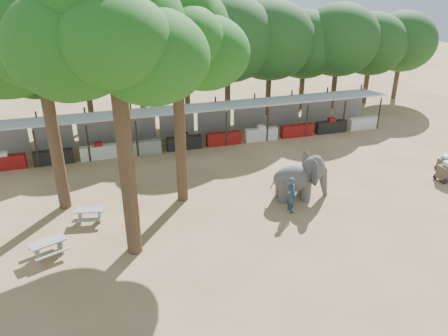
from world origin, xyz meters
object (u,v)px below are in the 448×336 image
object	(u,v)px
yard_tree_back	(172,34)
elephant	(301,177)
picnic_table_near	(48,246)
handler	(291,195)
cart_front	(448,171)
cart_back	(445,162)
yard_tree_center	(109,33)
picnic_table_far	(90,213)
yard_tree_left	(35,44)

from	to	relation	value
yard_tree_back	elephant	bearing A→B (deg)	-16.67
picnic_table_near	handler	bearing A→B (deg)	-20.06
picnic_table_near	cart_front	world-z (taller)	cart_front
cart_back	yard_tree_back	bearing A→B (deg)	163.87
yard_tree_center	picnic_table_near	xyz separation A→B (m)	(-3.44, 0.54, -8.73)
picnic_table_far	yard_tree_left	bearing A→B (deg)	133.43
yard_tree_back	picnic_table_near	bearing A→B (deg)	-151.74
yard_tree_center	picnic_table_far	bearing A→B (deg)	119.28
picnic_table_near	picnic_table_far	distance (m)	2.99
elephant	cart_back	distance (m)	10.15
yard_tree_center	elephant	distance (m)	12.37
yard_tree_back	elephant	xyz separation A→B (m)	(6.18, -1.85, -7.34)
handler	cart_back	size ratio (longest dim) A/B	1.81
yard_tree_center	cart_front	bearing A→B (deg)	4.74
handler	cart_back	world-z (taller)	handler
yard_tree_center	handler	size ratio (longest dim) A/B	6.36
yard_tree_back	picnic_table_far	world-z (taller)	yard_tree_back
handler	elephant	bearing A→B (deg)	-43.12
yard_tree_center	cart_front	size ratio (longest dim) A/B	9.71
picnic_table_far	cart_front	bearing A→B (deg)	6.09
yard_tree_back	yard_tree_center	bearing A→B (deg)	-126.86
handler	picnic_table_far	bearing A→B (deg)	77.27
cart_back	cart_front	bearing A→B (deg)	-139.28
handler	yard_tree_left	bearing A→B (deg)	68.74
elephant	cart_back	size ratio (longest dim) A/B	3.05
yard_tree_center	picnic_table_near	world-z (taller)	yard_tree_center
picnic_table_far	cart_front	world-z (taller)	cart_front
yard_tree_left	handler	bearing A→B (deg)	-20.06
yard_tree_left	yard_tree_back	bearing A→B (deg)	-9.46
yard_tree_left	cart_back	world-z (taller)	yard_tree_left
yard_tree_center	yard_tree_left	bearing A→B (deg)	120.96
cart_front	cart_back	distance (m)	1.64
yard_tree_left	cart_front	bearing A→B (deg)	-9.29
yard_tree_center	cart_back	size ratio (longest dim) A/B	11.50
yard_tree_center	handler	bearing A→B (deg)	6.68
yard_tree_left	picnic_table_far	xyz separation A→B (m)	(1.35, -2.06, -7.75)
yard_tree_back	cart_back	xyz separation A→B (m)	(16.28, -1.19, -8.09)
yard_tree_left	picnic_table_far	distance (m)	8.14
yard_tree_center	picnic_table_far	xyz separation A→B (m)	(-1.65, 2.94, -8.76)
yard_tree_left	handler	xyz separation A→B (m)	(11.10, -4.05, -7.25)
yard_tree_center	cart_front	world-z (taller)	yard_tree_center
cart_back	yard_tree_center	bearing A→B (deg)	176.35
picnic_table_near	cart_front	size ratio (longest dim) A/B	1.48
picnic_table_far	elephant	bearing A→B (deg)	6.01
yard_tree_left	cart_back	bearing A→B (deg)	-5.60
picnic_table_near	cart_front	distance (m)	21.74
cart_back	elephant	bearing A→B (deg)	171.80
yard_tree_center	handler	xyz separation A→B (m)	(8.10, 0.95, -8.26)
yard_tree_center	picnic_table_near	bearing A→B (deg)	171.06
yard_tree_back	handler	xyz separation A→B (m)	(5.10, -3.05, -7.60)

